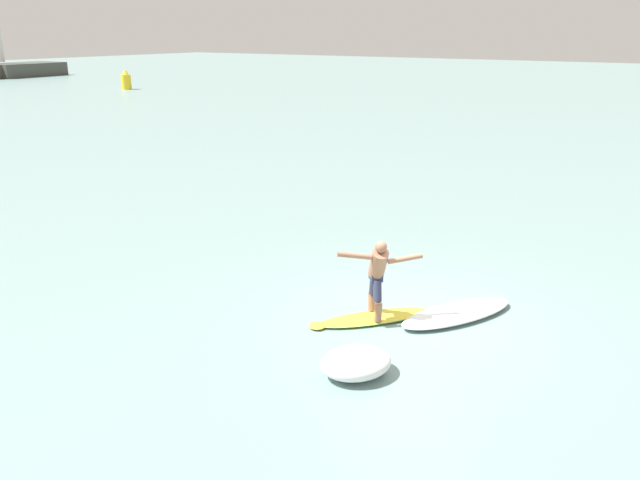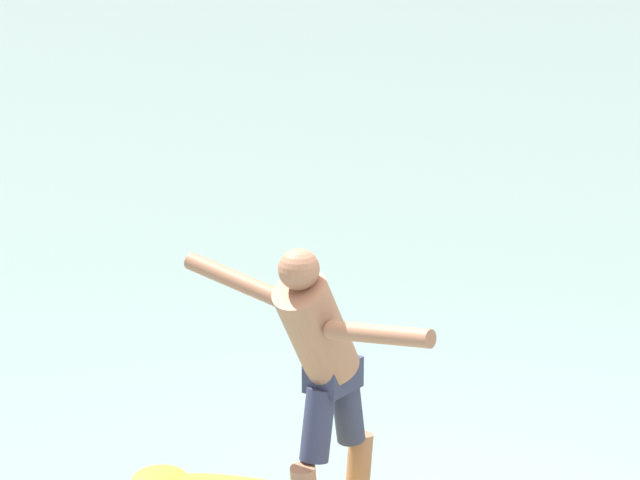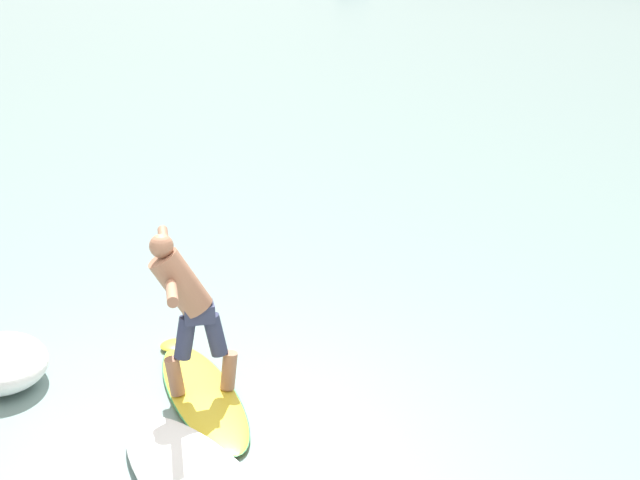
% 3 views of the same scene
% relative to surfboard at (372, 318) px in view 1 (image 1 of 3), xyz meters
% --- Properties ---
extents(ground_plane, '(200.00, 200.00, 0.00)m').
position_rel_surfboard_xyz_m(ground_plane, '(0.41, -0.54, -0.04)').
color(ground_plane, gray).
extents(surfboard, '(2.04, 1.78, 0.21)m').
position_rel_surfboard_xyz_m(surfboard, '(0.00, 0.00, 0.00)').
color(surfboard, yellow).
rests_on(surfboard, ground).
extents(surfer, '(1.05, 1.16, 1.50)m').
position_rel_surfboard_xyz_m(surfer, '(-0.05, -0.10, 0.91)').
color(surfer, '#99664D').
rests_on(surfer, surfboard).
extents(channel_marker_buoy, '(0.84, 0.84, 1.68)m').
position_rel_surfboard_xyz_m(channel_marker_buoy, '(28.29, 39.34, 0.70)').
color(channel_marker_buoy, yellow).
rests_on(channel_marker_buoy, ground).
extents(wave_foam_at_tail, '(2.45, 1.80, 0.17)m').
position_rel_surfboard_xyz_m(wave_foam_at_tail, '(0.91, -1.22, 0.05)').
color(wave_foam_at_tail, white).
rests_on(wave_foam_at_tail, ground).
extents(wave_foam_at_nose, '(1.39, 1.35, 0.40)m').
position_rel_surfboard_xyz_m(wave_foam_at_nose, '(-1.78, -0.67, 0.16)').
color(wave_foam_at_nose, white).
rests_on(wave_foam_at_nose, ground).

